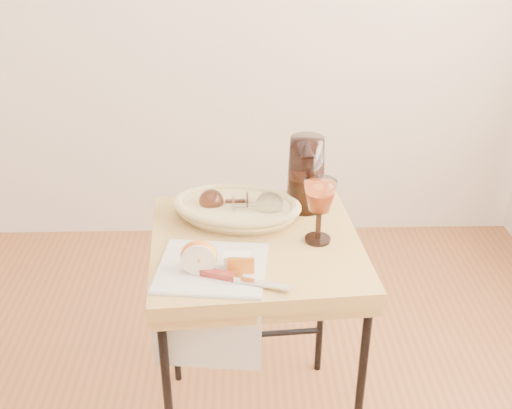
{
  "coord_description": "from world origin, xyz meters",
  "views": [
    {
      "loc": [
        0.42,
        -0.99,
        1.62
      ],
      "look_at": [
        0.46,
        0.46,
        0.85
      ],
      "focal_mm": 43.47,
      "sensor_mm": 36.0,
      "label": 1
    }
  ],
  "objects_px": {
    "goblet_lying_a": "(227,201)",
    "pitcher": "(306,173)",
    "table_knife": "(242,278)",
    "wine_goblet": "(319,211)",
    "tea_towel": "(212,267)",
    "apple_half": "(199,256)",
    "goblet_lying_b": "(254,205)",
    "bread_basket": "(237,210)",
    "side_table": "(256,342)"
  },
  "relations": [
    {
      "from": "goblet_lying_a",
      "to": "apple_half",
      "type": "xyz_separation_m",
      "value": [
        -0.07,
        -0.29,
        0.0
      ]
    },
    {
      "from": "bread_basket",
      "to": "pitcher",
      "type": "relative_size",
      "value": 1.25
    },
    {
      "from": "tea_towel",
      "to": "goblet_lying_a",
      "type": "relative_size",
      "value": 2.29
    },
    {
      "from": "bread_basket",
      "to": "wine_goblet",
      "type": "xyz_separation_m",
      "value": [
        0.22,
        -0.13,
        0.07
      ]
    },
    {
      "from": "tea_towel",
      "to": "apple_half",
      "type": "relative_size",
      "value": 2.93
    },
    {
      "from": "side_table",
      "to": "pitcher",
      "type": "relative_size",
      "value": 2.74
    },
    {
      "from": "bread_basket",
      "to": "goblet_lying_b",
      "type": "bearing_deg",
      "value": -10.46
    },
    {
      "from": "side_table",
      "to": "wine_goblet",
      "type": "distance_m",
      "value": 0.49
    },
    {
      "from": "side_table",
      "to": "bread_basket",
      "type": "distance_m",
      "value": 0.41
    },
    {
      "from": "side_table",
      "to": "table_knife",
      "type": "bearing_deg",
      "value": -100.96
    },
    {
      "from": "goblet_lying_b",
      "to": "goblet_lying_a",
      "type": "bearing_deg",
      "value": 153.55
    },
    {
      "from": "goblet_lying_a",
      "to": "table_knife",
      "type": "xyz_separation_m",
      "value": [
        0.04,
        -0.35,
        -0.03
      ]
    },
    {
      "from": "pitcher",
      "to": "goblet_lying_b",
      "type": "bearing_deg",
      "value": -159.24
    },
    {
      "from": "tea_towel",
      "to": "goblet_lying_a",
      "type": "xyz_separation_m",
      "value": [
        0.03,
        0.28,
        0.05
      ]
    },
    {
      "from": "goblet_lying_a",
      "to": "pitcher",
      "type": "height_order",
      "value": "pitcher"
    },
    {
      "from": "bread_basket",
      "to": "table_knife",
      "type": "relative_size",
      "value": 1.45
    },
    {
      "from": "tea_towel",
      "to": "pitcher",
      "type": "relative_size",
      "value": 1.02
    },
    {
      "from": "tea_towel",
      "to": "pitcher",
      "type": "bearing_deg",
      "value": 56.78
    },
    {
      "from": "wine_goblet",
      "to": "table_knife",
      "type": "xyz_separation_m",
      "value": [
        -0.21,
        -0.2,
        -0.08
      ]
    },
    {
      "from": "pitcher",
      "to": "wine_goblet",
      "type": "distance_m",
      "value": 0.2
    },
    {
      "from": "wine_goblet",
      "to": "apple_half",
      "type": "xyz_separation_m",
      "value": [
        -0.32,
        -0.15,
        -0.04
      ]
    },
    {
      "from": "goblet_lying_a",
      "to": "apple_half",
      "type": "relative_size",
      "value": 1.28
    },
    {
      "from": "table_knife",
      "to": "wine_goblet",
      "type": "bearing_deg",
      "value": 62.58
    },
    {
      "from": "bread_basket",
      "to": "wine_goblet",
      "type": "bearing_deg",
      "value": -19.51
    },
    {
      "from": "tea_towel",
      "to": "wine_goblet",
      "type": "height_order",
      "value": "wine_goblet"
    },
    {
      "from": "tea_towel",
      "to": "table_knife",
      "type": "xyz_separation_m",
      "value": [
        0.07,
        -0.07,
        0.01
      ]
    },
    {
      "from": "goblet_lying_b",
      "to": "wine_goblet",
      "type": "relative_size",
      "value": 0.71
    },
    {
      "from": "goblet_lying_b",
      "to": "wine_goblet",
      "type": "bearing_deg",
      "value": -35.98
    },
    {
      "from": "pitcher",
      "to": "wine_goblet",
      "type": "height_order",
      "value": "pitcher"
    },
    {
      "from": "side_table",
      "to": "table_knife",
      "type": "distance_m",
      "value": 0.44
    },
    {
      "from": "tea_towel",
      "to": "apple_half",
      "type": "height_order",
      "value": "apple_half"
    },
    {
      "from": "pitcher",
      "to": "apple_half",
      "type": "xyz_separation_m",
      "value": [
        -0.3,
        -0.34,
        -0.06
      ]
    },
    {
      "from": "goblet_lying_a",
      "to": "goblet_lying_b",
      "type": "height_order",
      "value": "goblet_lying_b"
    },
    {
      "from": "tea_towel",
      "to": "apple_half",
      "type": "distance_m",
      "value": 0.06
    },
    {
      "from": "bread_basket",
      "to": "table_knife",
      "type": "xyz_separation_m",
      "value": [
        0.01,
        -0.33,
        -0.01
      ]
    },
    {
      "from": "goblet_lying_a",
      "to": "pitcher",
      "type": "xyz_separation_m",
      "value": [
        0.24,
        0.05,
        0.06
      ]
    },
    {
      "from": "wine_goblet",
      "to": "table_knife",
      "type": "bearing_deg",
      "value": -136.78
    },
    {
      "from": "side_table",
      "to": "goblet_lying_a",
      "type": "relative_size",
      "value": 6.12
    },
    {
      "from": "goblet_lying_b",
      "to": "wine_goblet",
      "type": "height_order",
      "value": "wine_goblet"
    },
    {
      "from": "goblet_lying_a",
      "to": "table_knife",
      "type": "bearing_deg",
      "value": 97.01
    },
    {
      "from": "pitcher",
      "to": "apple_half",
      "type": "relative_size",
      "value": 2.86
    },
    {
      "from": "bread_basket",
      "to": "tea_towel",
      "type": "bearing_deg",
      "value": -92.23
    },
    {
      "from": "pitcher",
      "to": "wine_goblet",
      "type": "bearing_deg",
      "value": -92.12
    },
    {
      "from": "side_table",
      "to": "tea_towel",
      "type": "bearing_deg",
      "value": -129.44
    },
    {
      "from": "pitcher",
      "to": "wine_goblet",
      "type": "xyz_separation_m",
      "value": [
        0.02,
        -0.2,
        -0.02
      ]
    },
    {
      "from": "bread_basket",
      "to": "goblet_lying_b",
      "type": "height_order",
      "value": "goblet_lying_b"
    },
    {
      "from": "tea_towel",
      "to": "bread_basket",
      "type": "height_order",
      "value": "bread_basket"
    },
    {
      "from": "pitcher",
      "to": "goblet_lying_a",
      "type": "bearing_deg",
      "value": -175.46
    },
    {
      "from": "bread_basket",
      "to": "goblet_lying_b",
      "type": "xyz_separation_m",
      "value": [
        0.05,
        -0.02,
        0.03
      ]
    },
    {
      "from": "tea_towel",
      "to": "table_knife",
      "type": "height_order",
      "value": "table_knife"
    }
  ]
}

